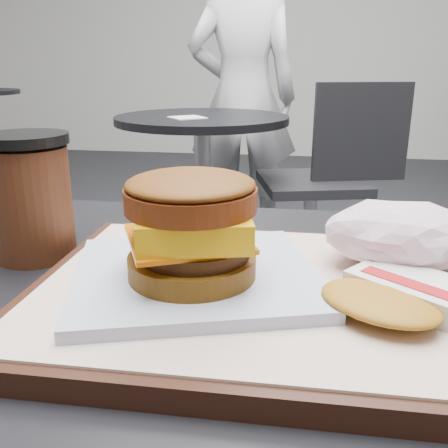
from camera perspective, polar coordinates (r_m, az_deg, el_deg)
serving_tray at (r=0.41m, az=4.96°, el=-8.12°), size 0.38×0.28×0.02m
breakfast_sandwich at (r=0.39m, az=-3.58°, el=-1.70°), size 0.23×0.22×0.09m
hash_brown at (r=0.38m, az=19.41°, el=-7.67°), size 0.14×0.13×0.02m
crumpled_wrapper at (r=0.46m, az=19.40°, el=-1.20°), size 0.13×0.10×0.06m
coffee_cup at (r=0.53m, az=-21.18°, el=2.83°), size 0.08×0.08×0.12m
neighbor_table at (r=2.08m, az=-2.47°, el=6.79°), size 0.70×0.70×0.75m
napkin at (r=1.97m, az=-4.21°, el=12.04°), size 0.17×0.17×0.00m
neighbor_chair at (r=2.18m, az=11.85°, el=5.84°), size 0.64×0.51×0.88m
patron at (r=2.65m, az=2.17°, el=14.19°), size 0.60×0.43×1.55m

